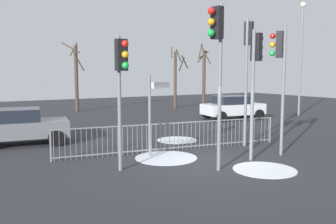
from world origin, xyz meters
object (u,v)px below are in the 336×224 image
at_px(traffic_light_foreground_right, 121,73).
at_px(traffic_light_foreground_left, 248,54).
at_px(car_grey_far, 18,126).
at_px(street_lamp, 301,48).
at_px(traffic_light_rear_left, 217,50).
at_px(direction_sign_post, 151,111).
at_px(traffic_light_mid_left, 280,63).
at_px(bare_tree_centre, 204,75).
at_px(car_white_near, 232,107).
at_px(bare_tree_left, 176,77).
at_px(bare_tree_right, 76,76).
at_px(traffic_light_rear_right, 256,65).

bearing_deg(traffic_light_foreground_right, traffic_light_foreground_left, -172.96).
bearing_deg(car_grey_far, traffic_light_foreground_left, -22.71).
distance_m(traffic_light_foreground_left, street_lamp, 11.63).
distance_m(traffic_light_rear_left, direction_sign_post, 3.37).
xyz_separation_m(car_grey_far, street_lamp, (17.94, 1.14, 3.78)).
bearing_deg(street_lamp, direction_sign_post, -158.48).
xyz_separation_m(traffic_light_mid_left, bare_tree_centre, (8.89, 16.88, -0.56)).
relative_size(traffic_light_foreground_right, direction_sign_post, 1.40).
relative_size(car_white_near, street_lamp, 0.53).
distance_m(car_white_near, street_lamp, 6.49).
bearing_deg(traffic_light_foreground_right, bare_tree_left, -129.51).
bearing_deg(car_grey_far, traffic_light_rear_left, -49.54).
bearing_deg(car_white_near, traffic_light_rear_left, -124.95).
height_order(direction_sign_post, car_grey_far, direction_sign_post).
bearing_deg(bare_tree_centre, traffic_light_rear_left, -124.66).
relative_size(traffic_light_mid_left, bare_tree_centre, 0.81).
bearing_deg(bare_tree_right, bare_tree_left, -11.70).
xyz_separation_m(traffic_light_foreground_right, car_white_near, (10.60, 7.62, -2.14)).
relative_size(traffic_light_rear_left, bare_tree_left, 0.98).
bearing_deg(traffic_light_mid_left, street_lamp, 4.86).
bearing_deg(traffic_light_mid_left, direction_sign_post, 121.20).
bearing_deg(bare_tree_right, street_lamp, -38.87).
xyz_separation_m(bare_tree_left, bare_tree_right, (-7.71, 1.60, 0.12)).
height_order(traffic_light_rear_right, traffic_light_rear_left, traffic_light_rear_left).
relative_size(traffic_light_rear_left, car_white_near, 1.22).
bearing_deg(car_white_near, traffic_light_foreground_left, -118.84).
xyz_separation_m(traffic_light_foreground_left, direction_sign_post, (-4.15, 0.22, -2.04)).
bearing_deg(street_lamp, car_white_near, 172.05).
distance_m(traffic_light_mid_left, bare_tree_left, 16.96).
bearing_deg(traffic_light_mid_left, bare_tree_centre, 30.38).
xyz_separation_m(traffic_light_mid_left, car_white_near, (4.99, 8.34, -2.48)).
xyz_separation_m(traffic_light_foreground_right, street_lamp, (15.82, 6.90, 1.65)).
bearing_deg(traffic_light_foreground_right, bare_tree_right, -104.91).
xyz_separation_m(traffic_light_foreground_left, traffic_light_rear_right, (-1.40, -1.90, -0.49)).
height_order(traffic_light_foreground_left, street_lamp, street_lamp).
relative_size(traffic_light_foreground_right, car_grey_far, 0.99).
height_order(traffic_light_foreground_right, car_grey_far, traffic_light_foreground_right).
xyz_separation_m(traffic_light_rear_right, street_lamp, (11.44, 7.72, 1.41)).
height_order(street_lamp, bare_tree_left, street_lamp).
height_order(traffic_light_rear_right, direction_sign_post, traffic_light_rear_right).
height_order(traffic_light_foreground_left, car_grey_far, traffic_light_foreground_left).
height_order(traffic_light_mid_left, bare_tree_centre, bare_tree_centre).
relative_size(bare_tree_left, bare_tree_right, 0.96).
height_order(traffic_light_foreground_right, traffic_light_foreground_left, traffic_light_foreground_left).
distance_m(car_white_near, car_grey_far, 12.86).
bearing_deg(direction_sign_post, traffic_light_foreground_right, -131.94).
bearing_deg(traffic_light_mid_left, bare_tree_left, 39.23).
bearing_deg(bare_tree_left, traffic_light_rear_left, -117.60).
xyz_separation_m(traffic_light_foreground_right, traffic_light_foreground_left, (5.78, 1.08, 0.73)).
bearing_deg(traffic_light_mid_left, traffic_light_foreground_left, 52.62).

